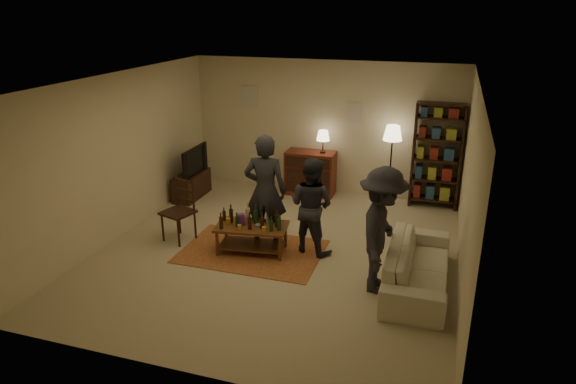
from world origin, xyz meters
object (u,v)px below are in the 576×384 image
at_px(sofa, 418,266).
at_px(dining_chair, 181,207).
at_px(tv_stand, 191,179).
at_px(person_by_sofa, 382,231).
at_px(coffee_table, 252,228).
at_px(bookshelf, 437,155).
at_px(person_right, 311,205).
at_px(person_left, 265,191).
at_px(dresser, 311,172).
at_px(floor_lamp, 392,138).

bearing_deg(sofa, dining_chair, 84.41).
xyz_separation_m(tv_stand, person_by_sofa, (4.14, -2.45, 0.50)).
distance_m(coffee_table, bookshelf, 3.96).
height_order(person_right, person_by_sofa, person_by_sofa).
xyz_separation_m(bookshelf, person_left, (-2.50, -2.59, -0.11)).
xyz_separation_m(dining_chair, person_left, (1.42, 0.21, 0.36)).
bearing_deg(tv_stand, person_by_sofa, -30.58).
relative_size(tv_stand, dresser, 0.78).
distance_m(bookshelf, sofa, 3.26).
bearing_deg(dresser, tv_stand, -157.93).
height_order(dining_chair, person_left, person_left).
distance_m(coffee_table, person_by_sofa, 2.20).
relative_size(bookshelf, person_right, 1.30).
relative_size(dining_chair, person_right, 0.69).
height_order(sofa, person_left, person_left).
bearing_deg(dining_chair, person_by_sofa, 7.17).
bearing_deg(dresser, floor_lamp, -2.26).
height_order(coffee_table, person_left, person_left).
relative_size(dresser, floor_lamp, 0.87).
bearing_deg(sofa, dresser, 37.54).
xyz_separation_m(tv_stand, bookshelf, (4.69, 0.98, 0.65)).
bearing_deg(dresser, person_left, -91.43).
bearing_deg(tv_stand, bookshelf, 11.80).
bearing_deg(dresser, person_right, -74.65).
bearing_deg(person_right, dresser, -56.75).
relative_size(bookshelf, person_left, 1.09).
bearing_deg(person_by_sofa, person_left, 68.02).
bearing_deg(coffee_table, dresser, 86.18).
distance_m(dresser, person_left, 2.56).
xyz_separation_m(coffee_table, dresser, (0.19, 2.84, 0.07)).
distance_m(coffee_table, floor_lamp, 3.43).
height_order(tv_stand, bookshelf, bookshelf).
height_order(coffee_table, tv_stand, tv_stand).
relative_size(floor_lamp, person_right, 1.01).
distance_m(dining_chair, bookshelf, 4.84).
bearing_deg(person_right, dining_chair, 23.95).
relative_size(dresser, person_left, 0.73).
distance_m(tv_stand, person_left, 2.77).
xyz_separation_m(tv_stand, floor_lamp, (3.86, 0.85, 0.94)).
height_order(bookshelf, person_right, bookshelf).
distance_m(dining_chair, person_right, 2.19).
bearing_deg(floor_lamp, tv_stand, -167.58).
bearing_deg(bookshelf, person_left, -134.02).
distance_m(tv_stand, person_right, 3.37).
xyz_separation_m(dining_chair, bookshelf, (3.92, 2.80, 0.47)).
distance_m(dining_chair, person_by_sofa, 3.44).
distance_m(dining_chair, tv_stand, 1.99).
distance_m(tv_stand, person_by_sofa, 4.84).
height_order(bookshelf, sofa, bookshelf).
relative_size(floor_lamp, person_by_sofa, 0.89).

